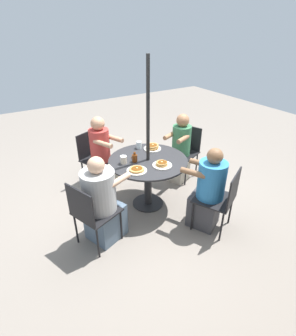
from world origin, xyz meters
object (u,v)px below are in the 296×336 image
(patio_table, at_px, (148,169))
(syrup_bottle, at_px, (135,158))
(patio_chair_east, at_px, (185,149))
(diner_east, at_px, (180,151))
(patio_chair_south, at_px, (94,155))
(coffee_cup, at_px, (124,160))
(patio_chair_west, at_px, (91,211))
(drinking_glass_a, at_px, (139,145))
(diner_south, at_px, (102,155))
(pancake_plate_a, at_px, (152,147))
(pancake_plate_c, at_px, (137,170))
(patio_chair_north, at_px, (221,197))
(diner_north, at_px, (208,192))
(diner_west, at_px, (102,204))
(pancake_plate_b, at_px, (162,164))

(patio_table, relative_size, syrup_bottle, 7.79)
(patio_chair_east, bearing_deg, diner_east, 90.00)
(patio_chair_south, relative_size, coffee_cup, 8.18)
(patio_chair_west, height_order, drinking_glass_a, patio_chair_west)
(coffee_cup, xyz_separation_m, drinking_glass_a, (-0.41, -0.31, 0.00))
(diner_south, bearing_deg, diner_east, 134.12)
(patio_chair_east, height_order, pancake_plate_a, patio_chair_east)
(patio_chair_west, relative_size, pancake_plate_c, 3.40)
(patio_chair_north, bearing_deg, patio_chair_west, 131.71)
(patio_table, xyz_separation_m, drinking_glass_a, (-0.08, -0.39, 0.20))
(diner_north, xyz_separation_m, patio_chair_west, (1.40, -0.42, -0.00))
(syrup_bottle, bearing_deg, pancake_plate_c, 66.79)
(pancake_plate_a, height_order, coffee_cup, coffee_cup)
(diner_east, xyz_separation_m, coffee_cup, (1.16, 0.25, 0.26))
(diner_north, xyz_separation_m, diner_east, (-0.42, -1.12, 0.02))
(patio_chair_north, bearing_deg, diner_west, 127.09)
(diner_east, relative_size, patio_chair_west, 1.32)
(patio_chair_north, xyz_separation_m, pancake_plate_c, (0.77, -0.75, 0.25))
(diner_east, distance_m, pancake_plate_c, 1.26)
(diner_south, height_order, diner_west, diner_south)
(patio_chair_west, bearing_deg, patio_chair_south, 136.61)
(pancake_plate_b, xyz_separation_m, syrup_bottle, (0.25, -0.29, 0.03))
(patio_chair_east, height_order, diner_south, diner_south)
(patio_chair_north, height_order, diner_west, diner_west)
(patio_table, distance_m, coffee_cup, 0.40)
(diner_east, bearing_deg, patio_chair_west, 89.25)
(patio_chair_west, xyz_separation_m, pancake_plate_a, (-1.23, -0.63, 0.26))
(diner_north, bearing_deg, patio_chair_south, 88.17)
(patio_chair_south, height_order, diner_south, diner_south)
(patio_chair_south, relative_size, patio_chair_west, 1.00)
(syrup_bottle, bearing_deg, diner_west, 28.84)
(diner_east, distance_m, diner_west, 1.78)
(pancake_plate_a, distance_m, pancake_plate_c, 0.69)
(pancake_plate_b, bearing_deg, pancake_plate_a, -108.69)
(patio_chair_south, bearing_deg, diner_west, 48.87)
(pancake_plate_a, relative_size, pancake_plate_b, 1.00)
(patio_chair_north, bearing_deg, syrup_bottle, 96.84)
(diner_north, bearing_deg, syrup_bottle, 98.01)
(pancake_plate_a, bearing_deg, drinking_glass_a, -40.60)
(diner_west, bearing_deg, pancake_plate_b, 73.48)
(patio_chair_west, xyz_separation_m, syrup_bottle, (-0.81, -0.42, 0.29))
(diner_north, relative_size, pancake_plate_c, 4.39)
(patio_table, distance_m, pancake_plate_c, 0.39)
(pancake_plate_a, bearing_deg, syrup_bottle, 26.43)
(pancake_plate_c, bearing_deg, drinking_glass_a, -122.11)
(patio_table, distance_m, drinking_glass_a, 0.44)
(pancake_plate_a, bearing_deg, patio_table, 47.34)
(patio_chair_east, relative_size, pancake_plate_b, 3.40)
(diner_south, bearing_deg, pancake_plate_c, 70.20)
(diner_south, distance_m, pancake_plate_a, 0.85)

